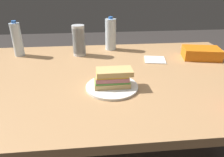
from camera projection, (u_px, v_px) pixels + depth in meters
The scene contains 8 objects.
dining_table at pixel (100, 86), 1.20m from camera, with size 1.85×1.10×0.72m.
paper_plate at pixel (112, 87), 1.02m from camera, with size 0.25×0.25×0.01m, color white.
sandwich at pixel (113, 78), 1.00m from camera, with size 0.18×0.10×0.08m.
chip_bag at pixel (201, 53), 1.38m from camera, with size 0.23×0.15×0.07m, color orange.
water_bottle_tall at pixel (111, 34), 1.52m from camera, with size 0.08×0.08×0.24m.
plastic_cup_stack at pixel (79, 41), 1.41m from camera, with size 0.08×0.08×0.20m.
water_bottle_spare at pixel (17, 40), 1.40m from camera, with size 0.06×0.06×0.23m.
paper_napkin at pixel (155, 60), 1.36m from camera, with size 0.13×0.13×0.01m, color white.
Camera 1 is at (-0.04, -1.06, 1.21)m, focal length 33.89 mm.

